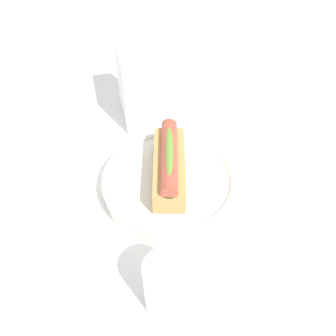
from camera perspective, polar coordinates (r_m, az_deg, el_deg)
The scene contains 6 objects.
ground_plane at distance 0.67m, azimuth 0.01°, elevation -5.19°, with size 2.40×2.40×0.00m, color white.
serving_bowl at distance 0.67m, azimuth 0.00°, elevation -2.16°, with size 0.23×0.23×0.04m.
hotdog_front at distance 0.64m, azimuth 0.00°, elevation 0.48°, with size 0.15×0.06×0.06m.
water_glass at distance 0.55m, azimuth 0.16°, elevation -16.78°, with size 0.07×0.07×0.09m.
paper_towel_roll at distance 0.73m, azimuth -22.57°, elevation 3.78°, with size 0.11×0.11×0.13m.
napkin_box at distance 0.78m, azimuth -5.14°, elevation 11.66°, with size 0.11×0.04×0.15m, color white.
Camera 1 is at (-0.40, -0.03, 0.53)m, focal length 42.50 mm.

